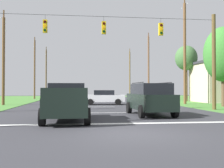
{
  "coord_description": "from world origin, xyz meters",
  "views": [
    {
      "loc": [
        -1.94,
        -9.84,
        1.65
      ],
      "look_at": [
        0.4,
        10.02,
        2.02
      ],
      "focal_mm": 43.54,
      "sensor_mm": 36.0,
      "label": 1
    }
  ],
  "objects_px": {
    "tree_roadside_right": "(186,58)",
    "utility_pole_near_left": "(130,73)",
    "utility_pole_far_left": "(3,58)",
    "distant_car_crossing_white": "(104,97)",
    "utility_pole_distant_left": "(46,72)",
    "utility_pole_distant_right": "(35,68)",
    "tree_roadside_left": "(223,54)",
    "suv_black": "(150,98)",
    "overhead_signal_span": "(104,56)",
    "pickup_truck": "(66,102)",
    "utility_pole_far_right": "(149,66)",
    "utility_pole_mid_right": "(185,52)"
  },
  "relations": [
    {
      "from": "utility_pole_far_right",
      "to": "utility_pole_near_left",
      "type": "xyz_separation_m",
      "value": [
        0.02,
        17.61,
        -0.09
      ]
    },
    {
      "from": "distant_car_crossing_white",
      "to": "utility_pole_distant_left",
      "type": "distance_m",
      "value": 35.8
    },
    {
      "from": "utility_pole_far_right",
      "to": "overhead_signal_span",
      "type": "bearing_deg",
      "value": -111.58
    },
    {
      "from": "overhead_signal_span",
      "to": "utility_pole_distant_left",
      "type": "distance_m",
      "value": 43.33
    },
    {
      "from": "distant_car_crossing_white",
      "to": "utility_pole_distant_right",
      "type": "bearing_deg",
      "value": 120.7
    },
    {
      "from": "distant_car_crossing_white",
      "to": "utility_pole_distant_right",
      "type": "distance_m",
      "value": 19.88
    },
    {
      "from": "utility_pole_far_right",
      "to": "tree_roadside_right",
      "type": "relative_size",
      "value": 1.52
    },
    {
      "from": "utility_pole_far_right",
      "to": "utility_pole_near_left",
      "type": "height_order",
      "value": "utility_pole_far_right"
    },
    {
      "from": "utility_pole_distant_left",
      "to": "utility_pole_far_right",
      "type": "bearing_deg",
      "value": -42.75
    },
    {
      "from": "tree_roadside_left",
      "to": "suv_black",
      "type": "bearing_deg",
      "value": -141.01
    },
    {
      "from": "tree_roadside_right",
      "to": "utility_pole_near_left",
      "type": "bearing_deg",
      "value": 94.79
    },
    {
      "from": "utility_pole_near_left",
      "to": "utility_pole_distant_right",
      "type": "bearing_deg",
      "value": -137.69
    },
    {
      "from": "overhead_signal_span",
      "to": "utility_pole_far_left",
      "type": "bearing_deg",
      "value": 138.99
    },
    {
      "from": "distant_car_crossing_white",
      "to": "tree_roadside_left",
      "type": "bearing_deg",
      "value": -24.15
    },
    {
      "from": "overhead_signal_span",
      "to": "suv_black",
      "type": "relative_size",
      "value": 3.63
    },
    {
      "from": "utility_pole_mid_right",
      "to": "tree_roadside_left",
      "type": "bearing_deg",
      "value": -67.23
    },
    {
      "from": "suv_black",
      "to": "utility_pole_far_left",
      "type": "bearing_deg",
      "value": 135.29
    },
    {
      "from": "overhead_signal_span",
      "to": "tree_roadside_left",
      "type": "bearing_deg",
      "value": 16.97
    },
    {
      "from": "distant_car_crossing_white",
      "to": "utility_pole_near_left",
      "type": "bearing_deg",
      "value": 75.14
    },
    {
      "from": "overhead_signal_span",
      "to": "utility_pole_distant_right",
      "type": "height_order",
      "value": "utility_pole_distant_right"
    },
    {
      "from": "utility_pole_distant_right",
      "to": "tree_roadside_left",
      "type": "bearing_deg",
      "value": -46.21
    },
    {
      "from": "pickup_truck",
      "to": "tree_roadside_right",
      "type": "bearing_deg",
      "value": 53.85
    },
    {
      "from": "overhead_signal_span",
      "to": "utility_pole_far_left",
      "type": "xyz_separation_m",
      "value": [
        -9.53,
        8.28,
        0.59
      ]
    },
    {
      "from": "utility_pole_distant_left",
      "to": "tree_roadside_left",
      "type": "height_order",
      "value": "utility_pole_distant_left"
    },
    {
      "from": "pickup_truck",
      "to": "utility_pole_near_left",
      "type": "xyz_separation_m",
      "value": [
        12.24,
        48.13,
        4.44
      ]
    },
    {
      "from": "overhead_signal_span",
      "to": "pickup_truck",
      "type": "distance_m",
      "value": 7.21
    },
    {
      "from": "utility_pole_mid_right",
      "to": "overhead_signal_span",
      "type": "bearing_deg",
      "value": -139.84
    },
    {
      "from": "utility_pole_far_right",
      "to": "utility_pole_distant_left",
      "type": "xyz_separation_m",
      "value": [
        -19.15,
        17.7,
        0.09
      ]
    },
    {
      "from": "utility_pole_near_left",
      "to": "utility_pole_distant_right",
      "type": "height_order",
      "value": "utility_pole_near_left"
    },
    {
      "from": "utility_pole_mid_right",
      "to": "tree_roadside_left",
      "type": "xyz_separation_m",
      "value": [
        1.91,
        -4.55,
        -0.81
      ]
    },
    {
      "from": "overhead_signal_span",
      "to": "tree_roadside_left",
      "type": "distance_m",
      "value": 11.96
    },
    {
      "from": "utility_pole_mid_right",
      "to": "tree_roadside_right",
      "type": "bearing_deg",
      "value": 66.7
    },
    {
      "from": "suv_black",
      "to": "utility_pole_distant_left",
      "type": "bearing_deg",
      "value": 104.64
    },
    {
      "from": "pickup_truck",
      "to": "utility_pole_mid_right",
      "type": "height_order",
      "value": "utility_pole_mid_right"
    },
    {
      "from": "distant_car_crossing_white",
      "to": "utility_pole_distant_right",
      "type": "height_order",
      "value": "utility_pole_distant_right"
    },
    {
      "from": "pickup_truck",
      "to": "utility_pole_distant_right",
      "type": "xyz_separation_m",
      "value": [
        -6.67,
        30.92,
        4.15
      ]
    },
    {
      "from": "tree_roadside_right",
      "to": "suv_black",
      "type": "bearing_deg",
      "value": -118.29
    },
    {
      "from": "utility_pole_near_left",
      "to": "utility_pole_far_left",
      "type": "bearing_deg",
      "value": -119.62
    },
    {
      "from": "utility_pole_distant_left",
      "to": "tree_roadside_left",
      "type": "bearing_deg",
      "value": -61.72
    },
    {
      "from": "overhead_signal_span",
      "to": "utility_pole_distant_left",
      "type": "bearing_deg",
      "value": 102.59
    },
    {
      "from": "overhead_signal_span",
      "to": "distant_car_crossing_white",
      "type": "height_order",
      "value": "overhead_signal_span"
    },
    {
      "from": "utility_pole_mid_right",
      "to": "utility_pole_near_left",
      "type": "relative_size",
      "value": 1.05
    },
    {
      "from": "overhead_signal_span",
      "to": "utility_pole_mid_right",
      "type": "distance_m",
      "value": 12.54
    },
    {
      "from": "utility_pole_far_left",
      "to": "utility_pole_distant_right",
      "type": "relative_size",
      "value": 0.96
    },
    {
      "from": "utility_pole_distant_right",
      "to": "tree_roadside_right",
      "type": "height_order",
      "value": "utility_pole_distant_right"
    },
    {
      "from": "distant_car_crossing_white",
      "to": "tree_roadside_right",
      "type": "bearing_deg",
      "value": 26.87
    },
    {
      "from": "overhead_signal_span",
      "to": "distant_car_crossing_white",
      "type": "distance_m",
      "value": 8.96
    },
    {
      "from": "utility_pole_distant_right",
      "to": "overhead_signal_span",
      "type": "bearing_deg",
      "value": -69.84
    },
    {
      "from": "suv_black",
      "to": "distant_car_crossing_white",
      "type": "height_order",
      "value": "suv_black"
    },
    {
      "from": "suv_black",
      "to": "utility_pole_near_left",
      "type": "xyz_separation_m",
      "value": [
        7.17,
        45.85,
        4.34
      ]
    }
  ]
}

